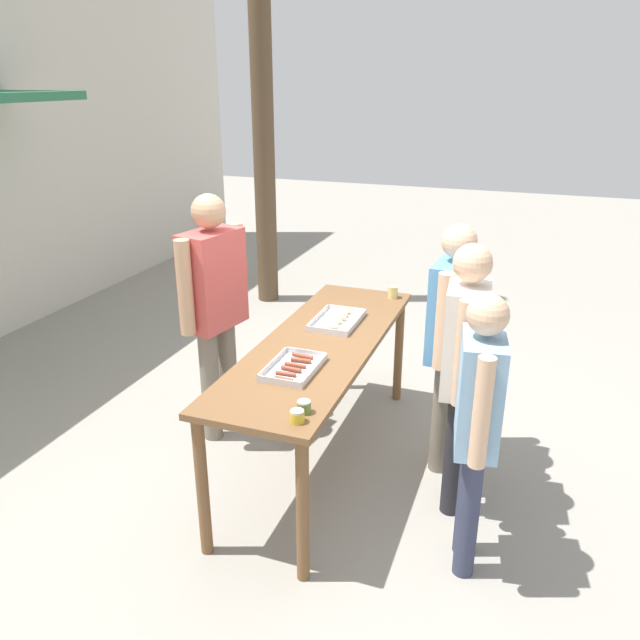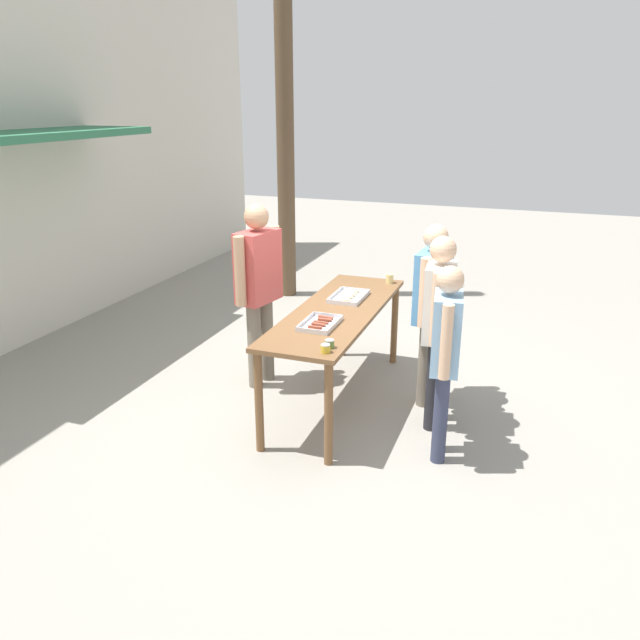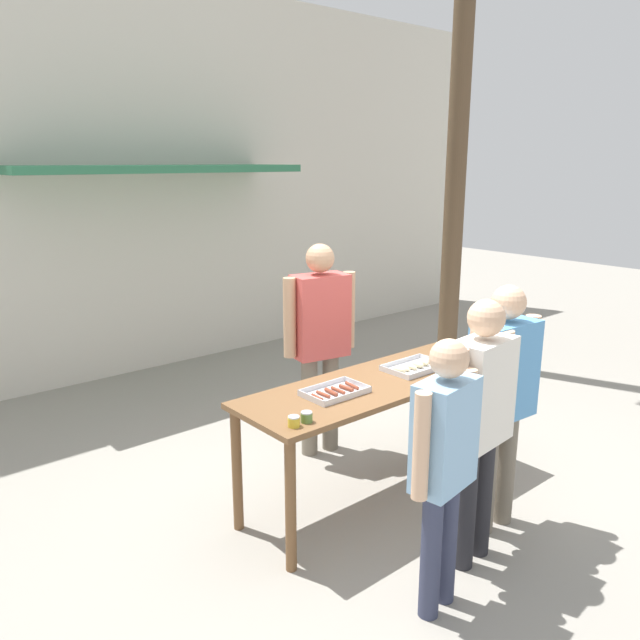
% 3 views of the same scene
% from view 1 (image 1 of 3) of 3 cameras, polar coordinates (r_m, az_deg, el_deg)
% --- Properties ---
extents(ground_plane, '(24.00, 24.00, 0.00)m').
position_cam_1_polar(ground_plane, '(4.58, 0.00, -12.67)').
color(ground_plane, gray).
extents(serving_table, '(2.30, 0.73, 0.93)m').
position_cam_1_polar(serving_table, '(4.18, 0.00, -3.40)').
color(serving_table, brown).
rests_on(serving_table, ground).
extents(food_tray_sausages, '(0.43, 0.28, 0.04)m').
position_cam_1_polar(food_tray_sausages, '(3.73, -2.42, -4.40)').
color(food_tray_sausages, silver).
rests_on(food_tray_sausages, serving_table).
extents(food_tray_buns, '(0.46, 0.30, 0.07)m').
position_cam_1_polar(food_tray_buns, '(4.43, 1.58, -0.02)').
color(food_tray_buns, silver).
rests_on(food_tray_buns, serving_table).
extents(condiment_jar_mustard, '(0.07, 0.07, 0.07)m').
position_cam_1_polar(condiment_jar_mustard, '(3.19, -2.10, -8.79)').
color(condiment_jar_mustard, gold).
rests_on(condiment_jar_mustard, serving_table).
extents(condiment_jar_ketchup, '(0.07, 0.07, 0.07)m').
position_cam_1_polar(condiment_jar_ketchup, '(3.27, -1.48, -7.94)').
color(condiment_jar_ketchup, '#567A38').
rests_on(condiment_jar_ketchup, serving_table).
extents(beer_cup, '(0.08, 0.08, 0.09)m').
position_cam_1_polar(beer_cup, '(4.96, 6.68, 2.55)').
color(beer_cup, '#DBC67A').
rests_on(beer_cup, serving_table).
extents(person_server_behind_table, '(0.66, 0.34, 1.83)m').
position_cam_1_polar(person_server_behind_table, '(4.52, -9.66, 2.00)').
color(person_server_behind_table, '#756B5B').
rests_on(person_server_behind_table, ground).
extents(person_customer_holding_hotdog, '(0.55, 0.27, 1.60)m').
position_cam_1_polar(person_customer_holding_hotdog, '(3.33, 14.21, -8.24)').
color(person_customer_holding_hotdog, '#333851').
rests_on(person_customer_holding_hotdog, ground).
extents(person_customer_with_cup, '(0.66, 0.28, 1.72)m').
position_cam_1_polar(person_customer_with_cup, '(4.19, 11.99, -0.82)').
color(person_customer_with_cup, '#756B5B').
rests_on(person_customer_with_cup, ground).
extents(person_customer_waiting_in_line, '(0.62, 0.28, 1.71)m').
position_cam_1_polar(person_customer_waiting_in_line, '(3.77, 13.01, -3.42)').
color(person_customer_waiting_in_line, '#232328').
rests_on(person_customer_waiting_in_line, ground).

